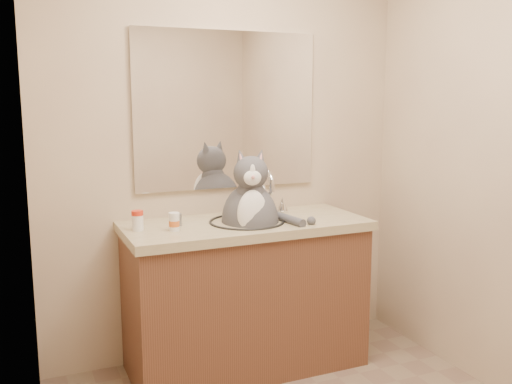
# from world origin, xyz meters

# --- Properties ---
(room) EXTENTS (2.22, 2.52, 2.42)m
(room) POSITION_xyz_m (0.00, 0.00, 1.20)
(room) COLOR #7E6B57
(room) RESTS_ON ground
(vanity) EXTENTS (1.34, 0.59, 1.12)m
(vanity) POSITION_xyz_m (0.00, 0.96, 0.44)
(vanity) COLOR brown
(vanity) RESTS_ON ground
(mirror) EXTENTS (1.10, 0.02, 0.90)m
(mirror) POSITION_xyz_m (0.00, 1.24, 1.45)
(mirror) COLOR white
(mirror) RESTS_ON room
(shower_curtain) EXTENTS (0.02, 1.30, 1.93)m
(shower_curtain) POSITION_xyz_m (-1.05, 0.10, 1.03)
(shower_curtain) COLOR #BAA98D
(shower_curtain) RESTS_ON ground
(cat) EXTENTS (0.42, 0.45, 0.62)m
(cat) POSITION_xyz_m (0.02, 0.93, 0.89)
(cat) COLOR #4D4C52
(cat) RESTS_ON vanity
(pill_bottle_redcap) EXTENTS (0.08, 0.08, 0.10)m
(pill_bottle_redcap) POSITION_xyz_m (-0.59, 0.99, 0.90)
(pill_bottle_redcap) COLOR white
(pill_bottle_redcap) RESTS_ON vanity
(pill_bottle_orange) EXTENTS (0.06, 0.06, 0.09)m
(pill_bottle_orange) POSITION_xyz_m (-0.42, 0.91, 0.90)
(pill_bottle_orange) COLOR white
(pill_bottle_orange) RESTS_ON vanity
(grey_canister) EXTENTS (0.05, 0.05, 0.06)m
(grey_canister) POSITION_xyz_m (-0.37, 1.01, 0.88)
(grey_canister) COLOR gray
(grey_canister) RESTS_ON vanity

